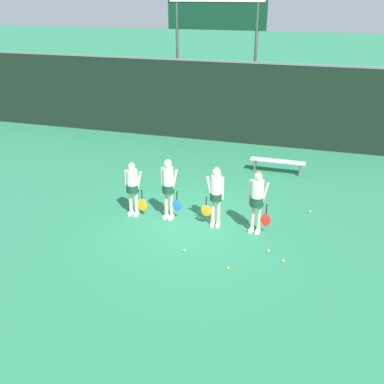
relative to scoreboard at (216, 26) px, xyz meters
The scene contains 13 objects.
ground_plane 10.16m from the scoreboard, 79.69° to the right, with size 140.00×140.00×0.00m, color #26724C.
fence_windscreen 3.59m from the scoreboard, 37.31° to the right, with size 60.00×0.08×3.47m.
scoreboard is the anchor object (origin of this frame).
bench_courtside 7.01m from the scoreboard, 51.15° to the right, with size 1.99×0.38×0.47m.
player_0 9.69m from the scoreboard, 90.98° to the right, with size 0.65×0.36×1.62m.
player_1 9.61m from the scoreboard, 84.11° to the right, with size 0.63×0.34×1.80m.
player_2 9.91m from the scoreboard, 75.47° to the right, with size 0.63×0.33×1.76m.
player_3 10.25m from the scoreboard, 68.88° to the right, with size 0.64×0.38×1.77m.
tennis_ball_0 12.08m from the scoreboard, 66.96° to the right, with size 0.07×0.07×0.07m, color #CCE033.
tennis_ball_1 11.64m from the scoreboard, 79.72° to the right, with size 0.07×0.07×0.07m, color #CCE033.
tennis_ball_2 11.63m from the scoreboard, 68.24° to the right, with size 0.07×0.07×0.07m, color #CCE033.
tennis_ball_3 9.92m from the scoreboard, 56.58° to the right, with size 0.07×0.07×0.07m, color #CCE033.
tennis_ball_4 12.31m from the scoreboard, 73.98° to the right, with size 0.07×0.07×0.07m, color #CCE033.
Camera 1 is at (3.33, -10.94, 6.03)m, focal length 42.00 mm.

